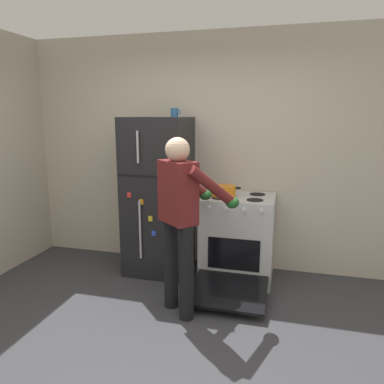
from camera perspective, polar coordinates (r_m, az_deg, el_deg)
ground at (r=3.03m, az=-7.05°, el=-24.13°), size 8.00×8.00×0.00m
kitchen_wall_back at (r=4.34m, az=2.12°, el=6.17°), size 6.00×0.10×2.70m
refrigerator at (r=4.18m, az=-5.20°, el=-0.60°), size 0.68×0.72×1.76m
stove_range at (r=4.07m, az=7.14°, el=-7.23°), size 0.76×1.23×0.93m
person_cook at (r=3.21m, az=-1.56°, el=-2.86°), size 0.71×0.75×1.60m
red_pot at (r=3.92m, az=4.96°, el=0.18°), size 0.36×0.26×0.11m
coffee_mug at (r=4.08m, az=-2.73°, el=12.27°), size 0.11×0.08×0.10m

